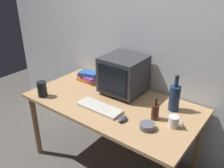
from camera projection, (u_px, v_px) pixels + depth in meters
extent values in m
plane|color=#56514C|center=(112.00, 162.00, 2.54)|extent=(6.00, 6.00, 0.00)
cube|color=silver|center=(142.00, 37.00, 2.34)|extent=(4.00, 0.08, 2.50)
cube|color=tan|center=(112.00, 103.00, 2.22)|extent=(1.60, 0.84, 0.03)
cylinder|color=olive|center=(36.00, 126.00, 2.53)|extent=(0.06, 0.06, 0.71)
cylinder|color=olive|center=(83.00, 99.00, 3.04)|extent=(0.06, 0.06, 0.71)
cylinder|color=olive|center=(198.00, 146.00, 2.24)|extent=(0.06, 0.06, 0.71)
cube|color=#333338|center=(123.00, 91.00, 2.38)|extent=(0.28, 0.25, 0.03)
cube|color=#333338|center=(124.00, 74.00, 2.30)|extent=(0.39, 0.39, 0.34)
cube|color=black|center=(112.00, 80.00, 2.16)|extent=(0.31, 0.01, 0.27)
cube|color=beige|center=(99.00, 108.00, 2.09)|extent=(0.42, 0.15, 0.02)
ellipsoid|color=#3F3F47|center=(122.00, 119.00, 1.93)|extent=(0.06, 0.10, 0.04)
cylinder|color=navy|center=(174.00, 98.00, 2.04)|extent=(0.09, 0.09, 0.23)
cylinder|color=navy|center=(177.00, 82.00, 1.97)|extent=(0.03, 0.03, 0.08)
sphere|color=#262626|center=(177.00, 77.00, 1.95)|extent=(0.04, 0.04, 0.04)
cylinder|color=#472314|center=(155.00, 112.00, 1.93)|extent=(0.06, 0.06, 0.13)
cylinder|color=#472314|center=(156.00, 102.00, 1.89)|extent=(0.02, 0.02, 0.05)
sphere|color=#262626|center=(156.00, 99.00, 1.88)|extent=(0.03, 0.03, 0.03)
cube|color=orange|center=(89.00, 79.00, 2.63)|extent=(0.23, 0.17, 0.03)
cube|color=#843893|center=(89.00, 76.00, 2.61)|extent=(0.26, 0.19, 0.04)
cube|color=#28569E|center=(89.00, 73.00, 2.59)|extent=(0.22, 0.17, 0.04)
cylinder|color=white|center=(173.00, 122.00, 1.84)|extent=(0.08, 0.08, 0.09)
torus|color=white|center=(180.00, 124.00, 1.81)|extent=(0.06, 0.01, 0.06)
cylinder|color=#595B66|center=(147.00, 126.00, 1.83)|extent=(0.12, 0.12, 0.04)
cylinder|color=black|center=(42.00, 89.00, 2.28)|extent=(0.09, 0.09, 0.15)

